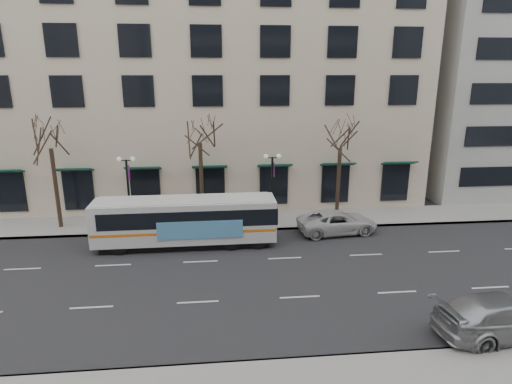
{
  "coord_description": "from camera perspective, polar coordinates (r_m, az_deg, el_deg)",
  "views": [
    {
      "loc": [
        1.02,
        -20.92,
        10.74
      ],
      "look_at": [
        3.33,
        2.86,
        4.0
      ],
      "focal_mm": 30.0,
      "sensor_mm": 36.0,
      "label": 1
    }
  ],
  "objects": [
    {
      "name": "sidewalk_far",
      "position": [
        32.02,
        1.92,
        -3.72
      ],
      "size": [
        80.0,
        4.0,
        0.15
      ],
      "primitive_type": "cube",
      "color": "gray",
      "rests_on": "ground"
    },
    {
      "name": "city_bus",
      "position": [
        27.43,
        -9.23,
        -3.74
      ],
      "size": [
        11.42,
        2.6,
        3.09
      ],
      "rotation": [
        0.0,
        0.0,
        0.01
      ],
      "color": "silver",
      "rests_on": "ground"
    },
    {
      "name": "ground",
      "position": [
        23.54,
        -7.57,
        -11.54
      ],
      "size": [
        160.0,
        160.0,
        0.0
      ],
      "primitive_type": "plane",
      "color": "black",
      "rests_on": "ground"
    },
    {
      "name": "silver_car",
      "position": [
        21.35,
        30.24,
        -14.11
      ],
      "size": [
        6.23,
        3.04,
        1.75
      ],
      "primitive_type": "imported",
      "rotation": [
        0.0,
        0.0,
        1.67
      ],
      "color": "#A0A3A7",
      "rests_on": "ground"
    },
    {
      "name": "lamp_post_left",
      "position": [
        30.74,
        -16.63,
        0.38
      ],
      "size": [
        1.22,
        0.45,
        5.21
      ],
      "color": "black",
      "rests_on": "ground"
    },
    {
      "name": "lamp_post_right",
      "position": [
        30.41,
        2.17,
        0.88
      ],
      "size": [
        1.22,
        0.45,
        5.21
      ],
      "color": "black",
      "rests_on": "ground"
    },
    {
      "name": "tree_far_mid",
      "position": [
        29.99,
        -7.53,
        8.27
      ],
      "size": [
        3.6,
        3.6,
        8.55
      ],
      "color": "black",
      "rests_on": "ground"
    },
    {
      "name": "white_pickup",
      "position": [
        30.02,
        10.78,
        -3.96
      ],
      "size": [
        5.69,
        3.06,
        1.52
      ],
      "primitive_type": "imported",
      "rotation": [
        0.0,
        0.0,
        1.67
      ],
      "color": "#BBBBBB",
      "rests_on": "ground"
    },
    {
      "name": "tree_far_right",
      "position": [
        31.35,
        11.25,
        7.53
      ],
      "size": [
        3.6,
        3.6,
        8.06
      ],
      "color": "black",
      "rests_on": "ground"
    },
    {
      "name": "building_hotel",
      "position": [
        42.05,
        -10.13,
        17.23
      ],
      "size": [
        40.0,
        20.0,
        24.0
      ],
      "primitive_type": "cube",
      "color": "beige",
      "rests_on": "ground"
    },
    {
      "name": "tree_far_left",
      "position": [
        31.96,
        -25.87,
        6.92
      ],
      "size": [
        3.6,
        3.6,
        8.34
      ],
      "color": "black",
      "rests_on": "ground"
    }
  ]
}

